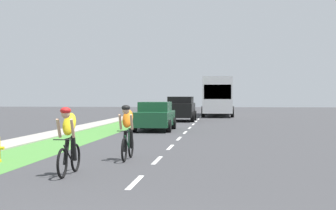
% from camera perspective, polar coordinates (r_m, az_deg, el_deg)
% --- Properties ---
extents(ground_plane, '(120.00, 120.00, 0.00)m').
position_cam_1_polar(ground_plane, '(25.47, 1.88, -3.12)').
color(ground_plane, '#38383A').
extents(grass_verge, '(2.17, 70.00, 0.01)m').
position_cam_1_polar(grass_verge, '(26.15, -7.75, -3.01)').
color(grass_verge, '#478438').
rests_on(grass_verge, ground_plane).
extents(sidewalk_concrete, '(1.42, 70.00, 0.10)m').
position_cam_1_polar(sidewalk_concrete, '(26.63, -11.51, -2.95)').
color(sidewalk_concrete, '#9E998E').
rests_on(sidewalk_concrete, ground_plane).
extents(lane_markings_center, '(0.12, 54.07, 0.01)m').
position_cam_1_polar(lane_markings_center, '(29.45, 2.44, -2.55)').
color(lane_markings_center, white).
rests_on(lane_markings_center, ground_plane).
extents(cyclist_lead, '(0.42, 1.72, 1.58)m').
position_cam_1_polar(cyclist_lead, '(12.04, -11.01, -3.86)').
color(cyclist_lead, black).
rests_on(cyclist_lead, ground_plane).
extents(cyclist_trailing, '(0.42, 1.72, 1.58)m').
position_cam_1_polar(cyclist_trailing, '(14.67, -4.54, -2.97)').
color(cyclist_trailing, black).
rests_on(cyclist_trailing, ground_plane).
extents(sedan_dark_green, '(1.98, 4.30, 1.52)m').
position_cam_1_polar(sedan_dark_green, '(27.11, -1.46, -1.24)').
color(sedan_dark_green, '#194C2D').
rests_on(sedan_dark_green, ground_plane).
extents(suv_black, '(2.15, 4.70, 1.79)m').
position_cam_1_polar(suv_black, '(37.52, 1.42, -0.35)').
color(suv_black, black).
rests_on(suv_black, ground_plane).
extents(bus_white, '(2.78, 11.60, 3.48)m').
position_cam_1_polar(bus_white, '(48.07, 5.59, 1.17)').
color(bus_white, silver).
rests_on(bus_white, ground_plane).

